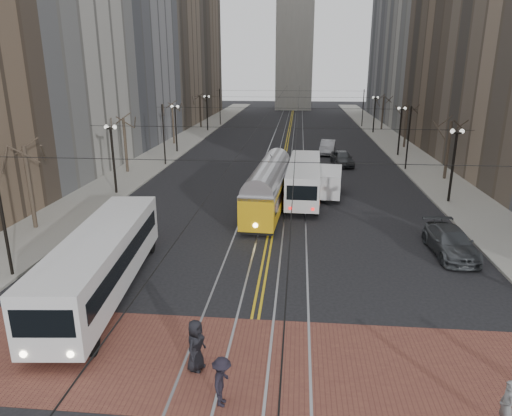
% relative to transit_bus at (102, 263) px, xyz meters
% --- Properties ---
extents(ground, '(260.00, 260.00, 0.00)m').
position_rel_transit_bus_xyz_m(ground, '(7.41, -0.78, -1.54)').
color(ground, black).
rests_on(ground, ground).
extents(sidewalk_left, '(5.00, 140.00, 0.15)m').
position_rel_transit_bus_xyz_m(sidewalk_left, '(-7.59, 44.22, -1.46)').
color(sidewalk_left, gray).
rests_on(sidewalk_left, ground).
extents(sidewalk_right, '(5.00, 140.00, 0.15)m').
position_rel_transit_bus_xyz_m(sidewalk_right, '(22.41, 44.22, -1.46)').
color(sidewalk_right, gray).
rests_on(sidewalk_right, ground).
extents(crosswalk_band, '(25.00, 6.00, 0.01)m').
position_rel_transit_bus_xyz_m(crosswalk_band, '(7.41, -4.78, -1.53)').
color(crosswalk_band, brown).
rests_on(crosswalk_band, ground).
extents(streetcar_rails, '(4.80, 130.00, 0.02)m').
position_rel_transit_bus_xyz_m(streetcar_rails, '(7.41, 44.22, -1.53)').
color(streetcar_rails, gray).
rests_on(streetcar_rails, ground).
extents(centre_lines, '(0.42, 130.00, 0.01)m').
position_rel_transit_bus_xyz_m(centre_lines, '(7.41, 44.22, -1.53)').
color(centre_lines, gold).
rests_on(centre_lines, ground).
extents(building_left_mid, '(16.00, 20.00, 34.00)m').
position_rel_transit_bus_xyz_m(building_left_mid, '(-18.09, 45.22, 15.46)').
color(building_left_mid, slate).
rests_on(building_left_mid, ground).
extents(building_left_far, '(16.00, 20.00, 40.00)m').
position_rel_transit_bus_xyz_m(building_left_far, '(-18.09, 85.22, 18.46)').
color(building_left_far, brown).
rests_on(building_left_far, ground).
extents(building_right_mid, '(16.00, 20.00, 34.00)m').
position_rel_transit_bus_xyz_m(building_right_mid, '(32.91, 45.22, 15.46)').
color(building_right_mid, brown).
rests_on(building_right_mid, ground).
extents(building_right_far, '(16.00, 20.00, 40.00)m').
position_rel_transit_bus_xyz_m(building_right_far, '(32.91, 85.22, 18.46)').
color(building_right_far, slate).
rests_on(building_right_far, ground).
extents(lamp_posts, '(27.60, 57.20, 5.60)m').
position_rel_transit_bus_xyz_m(lamp_posts, '(7.41, 27.97, 1.26)').
color(lamp_posts, black).
rests_on(lamp_posts, ground).
extents(street_trees, '(31.68, 53.28, 5.60)m').
position_rel_transit_bus_xyz_m(street_trees, '(7.41, 34.47, 1.26)').
color(street_trees, '#382D23').
rests_on(street_trees, ground).
extents(trolley_wires, '(25.96, 120.00, 6.60)m').
position_rel_transit_bus_xyz_m(trolley_wires, '(7.41, 34.06, 2.24)').
color(trolley_wires, black).
rests_on(trolley_wires, ground).
extents(transit_bus, '(3.68, 12.49, 3.08)m').
position_rel_transit_bus_xyz_m(transit_bus, '(0.00, 0.00, 0.00)').
color(transit_bus, silver).
rests_on(transit_bus, ground).
extents(streetcar, '(3.08, 12.44, 2.90)m').
position_rel_transit_bus_xyz_m(streetcar, '(6.91, 14.00, -0.09)').
color(streetcar, gold).
rests_on(streetcar, ground).
extents(rear_bus, '(2.87, 11.50, 2.98)m').
position_rel_transit_bus_xyz_m(rear_bus, '(9.58, 17.50, -0.05)').
color(rear_bus, silver).
rests_on(rear_bus, ground).
extents(cargo_van, '(2.45, 5.25, 2.25)m').
position_rel_transit_bus_xyz_m(cargo_van, '(11.66, 18.23, -0.42)').
color(cargo_van, silver).
rests_on(cargo_van, ground).
extents(sedan_grey, '(2.65, 5.07, 1.65)m').
position_rel_transit_bus_xyz_m(sedan_grey, '(13.87, 31.04, -0.71)').
color(sedan_grey, '#393D40').
rests_on(sedan_grey, ground).
extents(sedan_silver, '(2.40, 5.26, 1.67)m').
position_rel_transit_bus_xyz_m(sedan_silver, '(12.68, 37.92, -0.70)').
color(sedan_silver, '#929399').
rests_on(sedan_silver, ground).
extents(sedan_parked, '(2.33, 5.31, 1.52)m').
position_rel_transit_bus_xyz_m(sedan_parked, '(17.93, 6.42, -0.78)').
color(sedan_parked, '#3E4145').
rests_on(sedan_parked, ground).
extents(pedestrian_a, '(0.86, 1.08, 1.92)m').
position_rel_transit_bus_xyz_m(pedestrian_a, '(5.63, -5.29, -0.56)').
color(pedestrian_a, black).
rests_on(pedestrian_a, crosswalk_band).
extents(pedestrian_b, '(0.45, 0.65, 1.70)m').
position_rel_transit_bus_xyz_m(pedestrian_b, '(15.38, -7.28, -0.68)').
color(pedestrian_b, gray).
rests_on(pedestrian_b, crosswalk_band).
extents(pedestrian_d, '(0.73, 1.16, 1.71)m').
position_rel_transit_bus_xyz_m(pedestrian_d, '(6.86, -6.99, -0.67)').
color(pedestrian_d, black).
rests_on(pedestrian_d, crosswalk_band).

